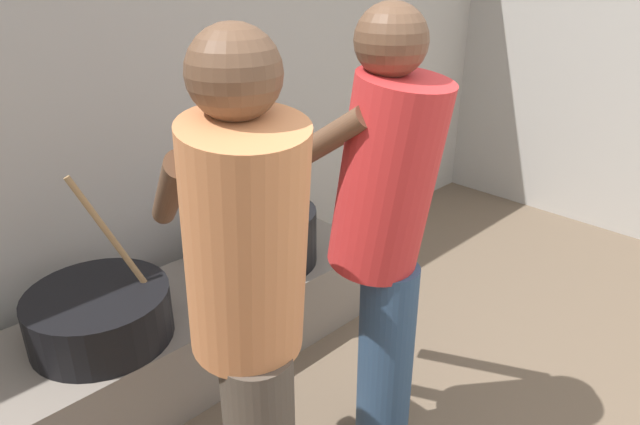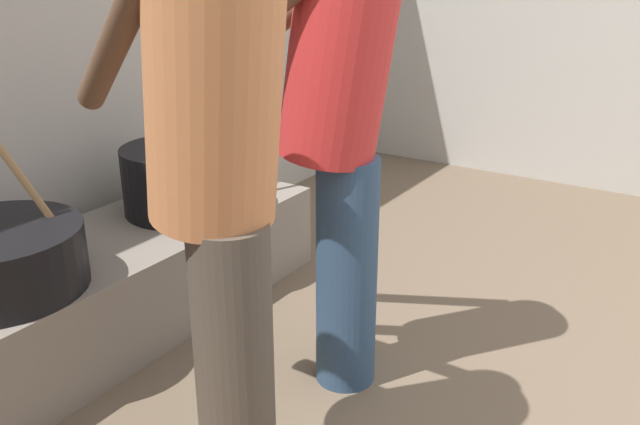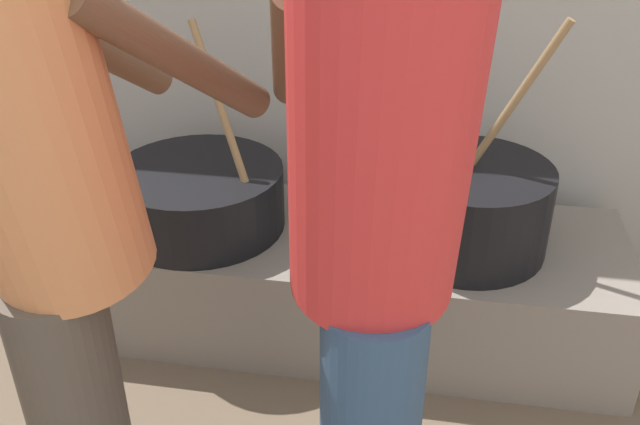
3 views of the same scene
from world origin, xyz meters
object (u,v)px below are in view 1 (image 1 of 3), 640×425
at_px(cooking_pot_secondary, 100,315).
at_px(cook_in_red_shirt, 384,226).
at_px(cooking_pot_main, 266,236).
at_px(cook_in_orange_shirt, 249,302).

distance_m(cooking_pot_secondary, cook_in_red_shirt, 1.16).
bearing_deg(cook_in_red_shirt, cooking_pot_secondary, 126.43).
bearing_deg(cooking_pot_secondary, cook_in_red_shirt, -53.57).
xyz_separation_m(cooking_pot_main, cooking_pot_secondary, (-0.85, -0.01, -0.03)).
bearing_deg(cook_in_orange_shirt, cook_in_red_shirt, 3.42).
xyz_separation_m(cook_in_red_shirt, cook_in_orange_shirt, (-0.59, -0.04, -0.01)).
height_order(cooking_pot_main, cook_in_orange_shirt, cook_in_orange_shirt).
bearing_deg(cooking_pot_main, cook_in_red_shirt, -103.63).
xyz_separation_m(cooking_pot_main, cook_in_red_shirt, (-0.21, -0.87, 0.43)).
relative_size(cooking_pot_secondary, cook_in_red_shirt, 0.41).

